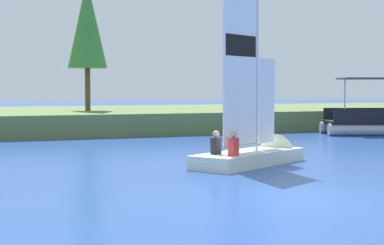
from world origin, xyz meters
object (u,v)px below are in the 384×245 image
(pontoon_boat, at_px, (375,121))
(sailboat, at_px, (262,148))
(shoreline_tree_midright, at_px, (87,24))
(wooden_dock, at_px, (384,128))

(pontoon_boat, bearing_deg, sailboat, -120.79)
(shoreline_tree_midright, relative_size, sailboat, 1.06)
(pontoon_boat, bearing_deg, wooden_dock, 54.72)
(wooden_dock, bearing_deg, pontoon_boat, -145.94)
(shoreline_tree_midright, bearing_deg, sailboat, -84.87)
(shoreline_tree_midright, xyz_separation_m, pontoon_boat, (12.61, -8.37, -5.09))
(wooden_dock, bearing_deg, shoreline_tree_midright, 151.46)
(shoreline_tree_midright, height_order, pontoon_boat, shoreline_tree_midright)
(shoreline_tree_midright, xyz_separation_m, sailboat, (1.54, -17.19, -5.30))
(shoreline_tree_midright, distance_m, pontoon_boat, 15.97)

